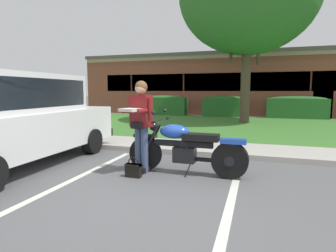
% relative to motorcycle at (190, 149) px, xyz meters
% --- Properties ---
extents(ground_plane, '(140.00, 140.00, 0.00)m').
position_rel_motorcycle_xyz_m(ground_plane, '(-0.22, -1.22, -0.48)').
color(ground_plane, '#565659').
extents(curb_strip, '(60.00, 0.20, 0.12)m').
position_rel_motorcycle_xyz_m(curb_strip, '(-0.22, 1.53, -0.42)').
color(curb_strip, '#ADA89E').
rests_on(curb_strip, ground).
extents(concrete_walk, '(60.00, 1.50, 0.08)m').
position_rel_motorcycle_xyz_m(concrete_walk, '(-0.22, 2.38, -0.44)').
color(concrete_walk, '#ADA89E').
rests_on(concrete_walk, ground).
extents(grass_lawn, '(60.00, 8.60, 0.06)m').
position_rel_motorcycle_xyz_m(grass_lawn, '(-0.22, 7.43, -0.45)').
color(grass_lawn, '#3D752D').
rests_on(grass_lawn, ground).
extents(stall_stripe_0, '(0.22, 4.40, 0.01)m').
position_rel_motorcycle_xyz_m(stall_stripe_0, '(-1.83, -1.02, -0.48)').
color(stall_stripe_0, silver).
rests_on(stall_stripe_0, ground).
extents(stall_stripe_1, '(0.22, 4.40, 0.01)m').
position_rel_motorcycle_xyz_m(stall_stripe_1, '(0.85, -1.02, -0.48)').
color(stall_stripe_1, silver).
rests_on(stall_stripe_1, ground).
extents(motorcycle, '(2.24, 0.82, 1.18)m').
position_rel_motorcycle_xyz_m(motorcycle, '(0.00, 0.00, 0.00)').
color(motorcycle, black).
rests_on(motorcycle, ground).
extents(rider_person, '(0.53, 0.63, 1.70)m').
position_rel_motorcycle_xyz_m(rider_person, '(-0.91, -0.17, 0.53)').
color(rider_person, black).
rests_on(rider_person, ground).
extents(handbag, '(0.28, 0.13, 0.36)m').
position_rel_motorcycle_xyz_m(handbag, '(-0.91, -0.49, -0.34)').
color(handbag, black).
rests_on(handbag, ground).
extents(parked_suv_adjacent, '(2.17, 4.91, 1.86)m').
position_rel_motorcycle_xyz_m(parked_suv_adjacent, '(-3.54, -0.58, 0.48)').
color(parked_suv_adjacent, white).
rests_on(parked_suv_adjacent, ground).
extents(hedge_left, '(3.20, 0.90, 1.24)m').
position_rel_motorcycle_xyz_m(hedge_left, '(-4.83, 11.77, 0.17)').
color(hedge_left, '#286028').
rests_on(hedge_left, ground).
extents(hedge_center_left, '(2.41, 0.90, 1.24)m').
position_rel_motorcycle_xyz_m(hedge_center_left, '(-0.97, 11.77, 0.17)').
color(hedge_center_left, '#286028').
rests_on(hedge_center_left, ground).
extents(hedge_center_right, '(3.07, 0.90, 1.24)m').
position_rel_motorcycle_xyz_m(hedge_center_right, '(2.90, 11.77, 0.17)').
color(hedge_center_right, '#286028').
rests_on(hedge_center_right, ground).
extents(brick_building, '(21.69, 10.06, 3.93)m').
position_rel_motorcycle_xyz_m(brick_building, '(-0.01, 17.61, 1.49)').
color(brick_building, brown).
rests_on(brick_building, ground).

